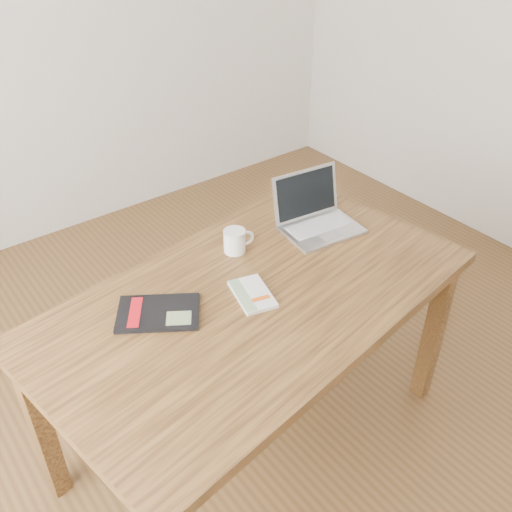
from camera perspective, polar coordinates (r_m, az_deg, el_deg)
room at (r=1.62m, az=-0.12°, el=13.30°), size 4.04×4.04×2.70m
desk at (r=1.98m, az=-0.10°, el=-5.79°), size 1.60×1.06×0.75m
white_guidebook at (r=1.91m, az=-0.36°, el=-3.85°), size 0.16×0.21×0.02m
black_guidebook at (r=1.86m, az=-9.75°, el=-5.62°), size 0.31×0.29×0.01m
laptop at (r=2.26m, az=6.02°, el=3.96°), size 0.32×0.29×0.21m
coffee_mug at (r=2.10m, az=-2.08°, el=1.57°), size 0.12×0.08×0.09m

